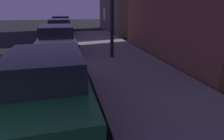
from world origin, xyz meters
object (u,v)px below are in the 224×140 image
Objects in this scene: car_white at (57,40)px; car_black at (60,28)px; car_green at (47,85)px; car_red at (61,23)px.

car_white and car_black have the same top height.
car_red is (0.00, 17.87, 0.01)m from car_green.
car_black is 1.00× the size of car_red.
car_green is 12.18m from car_black.
car_white and car_red have the same top height.
car_green is 0.89× the size of car_black.
car_white is at bearing -90.00° from car_black.
car_green is 6.17m from car_white.
car_black is (0.00, 6.01, 0.01)m from car_white.
car_green and car_white have the same top height.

